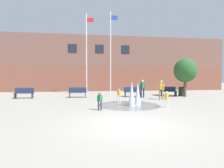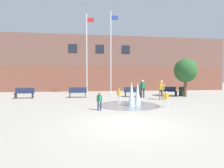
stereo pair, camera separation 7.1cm
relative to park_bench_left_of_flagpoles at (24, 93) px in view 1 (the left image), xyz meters
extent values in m
plane|color=#9E998E|center=(7.05, -9.54, -0.48)|extent=(100.00, 100.00, 0.00)
cube|color=brown|center=(7.05, 10.17, 1.19)|extent=(36.00, 6.00, 3.35)
cube|color=brown|center=(7.05, 10.17, 4.91)|extent=(36.00, 6.00, 4.09)
cube|color=#1E232D|center=(3.55, 7.15, 5.12)|extent=(1.10, 0.06, 1.10)
cube|color=#1E232D|center=(7.05, 7.15, 5.12)|extent=(1.10, 0.06, 1.10)
cube|color=#1E232D|center=(10.55, 7.15, 5.12)|extent=(1.10, 0.06, 1.10)
cylinder|color=gray|center=(8.11, -4.90, -0.48)|extent=(4.11, 4.11, 0.01)
cone|color=silver|center=(8.23, -5.28, 0.31)|extent=(0.45, 0.45, 1.58)
cone|color=silver|center=(8.73, -4.93, 0.28)|extent=(0.44, 0.44, 1.51)
cube|color=#28282D|center=(-0.70, -0.06, -0.26)|extent=(0.06, 0.40, 0.44)
cube|color=#28282D|center=(0.70, -0.06, -0.26)|extent=(0.06, 0.40, 0.44)
cube|color=#232D4C|center=(0.00, -0.06, -0.01)|extent=(1.60, 0.44, 0.05)
cube|color=#232D4C|center=(0.00, 0.14, 0.22)|extent=(1.60, 0.04, 0.42)
cube|color=#28282D|center=(3.87, -0.02, -0.26)|extent=(0.06, 0.40, 0.44)
cube|color=#28282D|center=(5.27, -0.02, -0.26)|extent=(0.06, 0.40, 0.44)
cube|color=#232D4C|center=(4.57, -0.02, -0.01)|extent=(1.60, 0.44, 0.05)
cube|color=#232D4C|center=(4.57, 0.18, 0.22)|extent=(1.60, 0.04, 0.42)
cube|color=#28282D|center=(8.95, -0.08, -0.26)|extent=(0.06, 0.40, 0.44)
cube|color=#28282D|center=(10.35, -0.08, -0.26)|extent=(0.06, 0.40, 0.44)
cube|color=#232D4C|center=(9.65, -0.08, -0.01)|extent=(1.60, 0.44, 0.05)
cube|color=#232D4C|center=(9.65, 0.12, 0.22)|extent=(1.60, 0.04, 0.42)
cube|color=#28282D|center=(12.60, -0.02, -0.26)|extent=(0.06, 0.40, 0.44)
cube|color=#28282D|center=(14.00, -0.02, -0.26)|extent=(0.06, 0.40, 0.44)
cube|color=#232D4C|center=(13.30, -0.02, -0.01)|extent=(1.60, 0.44, 0.05)
cube|color=#232D4C|center=(13.30, 0.18, 0.22)|extent=(1.60, 0.04, 0.42)
cylinder|color=#1E233D|center=(6.05, -6.50, -0.22)|extent=(0.07, 0.07, 0.52)
cylinder|color=#1E233D|center=(6.18, -6.50, -0.22)|extent=(0.07, 0.07, 0.52)
cube|color=#237547|center=(6.12, -6.50, 0.21)|extent=(0.22, 0.24, 0.33)
sphere|color=brown|center=(6.12, -6.50, 0.44)|extent=(0.13, 0.13, 0.13)
cylinder|color=#237547|center=(5.99, -6.50, 0.17)|extent=(0.05, 0.05, 0.34)
cylinder|color=#237547|center=(6.25, -6.50, 0.17)|extent=(0.05, 0.05, 0.34)
cylinder|color=#89755B|center=(11.29, -2.54, -0.06)|extent=(0.12, 0.12, 0.84)
cylinder|color=#89755B|center=(11.51, -2.54, -0.06)|extent=(0.12, 0.12, 0.84)
cube|color=gold|center=(11.40, -2.54, 0.63)|extent=(0.32, 0.39, 0.54)
sphere|color=tan|center=(11.40, -2.54, 1.01)|extent=(0.21, 0.21, 0.21)
cylinder|color=gold|center=(11.19, -2.54, 0.58)|extent=(0.08, 0.08, 0.55)
cylinder|color=gold|center=(11.61, -2.54, 0.58)|extent=(0.08, 0.08, 0.55)
cylinder|color=silver|center=(10.10, -6.11, -0.22)|extent=(0.07, 0.07, 0.52)
cylinder|color=silver|center=(10.23, -6.11, -0.22)|extent=(0.07, 0.07, 0.52)
cube|color=gold|center=(10.16, -6.11, 0.21)|extent=(0.24, 0.24, 0.33)
sphere|color=beige|center=(10.16, -6.11, 0.44)|extent=(0.13, 0.13, 0.13)
cylinder|color=gold|center=(10.03, -6.11, 0.17)|extent=(0.05, 0.05, 0.34)
cylinder|color=gold|center=(10.30, -6.11, 0.17)|extent=(0.05, 0.05, 0.34)
cylinder|color=silver|center=(7.69, -3.34, -0.22)|extent=(0.07, 0.07, 0.52)
cylinder|color=silver|center=(7.83, -3.34, -0.22)|extent=(0.07, 0.07, 0.52)
cube|color=gold|center=(7.76, -3.34, 0.21)|extent=(0.22, 0.24, 0.33)
sphere|color=tan|center=(7.76, -3.34, 0.44)|extent=(0.13, 0.13, 0.13)
cylinder|color=gold|center=(7.63, -3.34, 0.17)|extent=(0.05, 0.05, 0.34)
cylinder|color=gold|center=(7.89, -3.34, 0.17)|extent=(0.05, 0.05, 0.34)
cylinder|color=#1E233D|center=(10.24, -0.91, -0.06)|extent=(0.12, 0.12, 0.84)
cylinder|color=#1E233D|center=(10.46, -0.91, -0.06)|extent=(0.12, 0.12, 0.84)
cube|color=#237547|center=(10.35, -0.91, 0.63)|extent=(0.26, 0.37, 0.54)
sphere|color=beige|center=(10.35, -0.91, 1.01)|extent=(0.21, 0.21, 0.21)
cylinder|color=#237547|center=(10.14, -0.91, 0.58)|extent=(0.08, 0.08, 0.55)
cylinder|color=#237547|center=(10.56, -0.91, 0.58)|extent=(0.08, 0.08, 0.55)
cylinder|color=silver|center=(5.37, 2.53, 3.74)|extent=(0.10, 0.10, 8.45)
cube|color=#B21E23|center=(5.77, 2.53, 7.34)|extent=(0.70, 0.02, 0.45)
cylinder|color=silver|center=(7.92, 2.53, 3.92)|extent=(0.10, 0.10, 8.80)
cube|color=#233893|center=(8.32, 2.53, 7.69)|extent=(0.70, 0.02, 0.45)
cylinder|color=#193323|center=(14.62, -0.01, -0.03)|extent=(0.56, 0.56, 0.90)
cylinder|color=brown|center=(14.58, -0.70, 0.21)|extent=(0.26, 0.26, 1.37)
ellipsoid|color=#285628|center=(14.58, -0.70, 2.01)|extent=(2.09, 2.09, 2.22)
camera|label=1|loc=(5.45, -16.02, 1.31)|focal=28.00mm
camera|label=2|loc=(5.52, -16.03, 1.31)|focal=28.00mm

